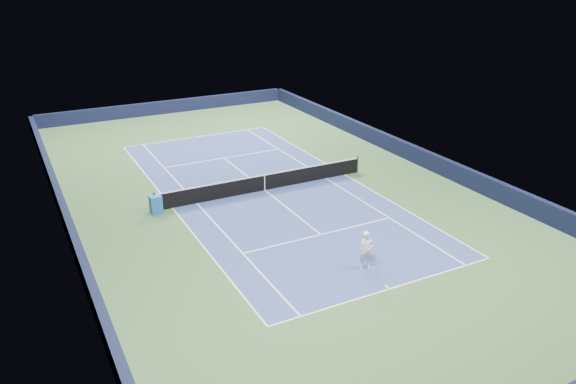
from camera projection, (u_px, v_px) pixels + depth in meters
name	position (u px, v px, depth m)	size (l,w,h in m)	color
ground	(265.00, 190.00, 32.47)	(40.00, 40.00, 0.00)	#33532D
wall_far	(167.00, 107.00, 48.50)	(22.00, 0.35, 1.10)	black
wall_right	(413.00, 154.00, 36.86)	(0.35, 40.00, 1.10)	black
wall_left	(66.00, 218.00, 27.65)	(0.35, 40.00, 1.10)	black
court_surface	(265.00, 190.00, 32.47)	(10.97, 23.77, 0.01)	navy
baseline_far	(197.00, 137.00, 42.20)	(10.97, 0.08, 0.00)	white
baseline_near	(390.00, 289.00, 22.72)	(10.97, 0.08, 0.00)	white
sideline_doubles_right	(345.00, 175.00, 34.80)	(0.08, 23.77, 0.00)	white
sideline_doubles_left	(172.00, 208.00, 30.13)	(0.08, 23.77, 0.00)	white
sideline_singles_right	(326.00, 178.00, 34.21)	(0.08, 23.77, 0.00)	white
sideline_singles_left	(197.00, 203.00, 30.71)	(0.08, 23.77, 0.00)	white
service_line_far	(224.00, 158.00, 37.71)	(8.23, 0.08, 0.00)	white
service_line_near	(321.00, 235.00, 27.22)	(8.23, 0.08, 0.00)	white
center_service_line	(265.00, 190.00, 32.46)	(0.08, 12.80, 0.00)	white
center_mark_far	(198.00, 137.00, 42.08)	(0.08, 0.30, 0.00)	white
center_mark_near	(387.00, 287.00, 22.85)	(0.08, 0.30, 0.00)	white
tennis_net	(265.00, 182.00, 32.27)	(12.90, 0.10, 1.07)	black
sponsor_cube	(156.00, 204.00, 29.39)	(0.62, 0.56, 0.97)	blue
tennis_player	(366.00, 250.00, 23.94)	(0.84, 1.34, 1.81)	white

